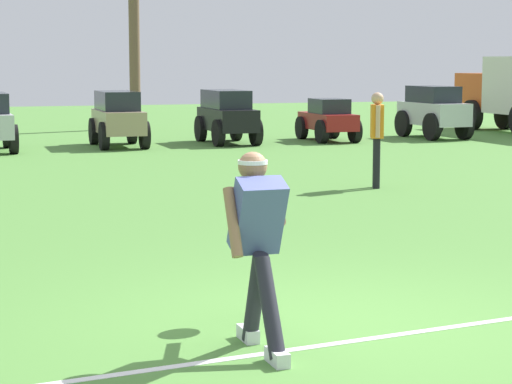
% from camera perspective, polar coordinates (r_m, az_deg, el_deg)
% --- Properties ---
extents(ground_plane, '(80.00, 80.00, 0.00)m').
position_cam_1_polar(ground_plane, '(7.88, 4.76, -7.67)').
color(ground_plane, '#4F8539').
extents(field_line_paint, '(20.62, 2.95, 0.01)m').
position_cam_1_polar(field_line_paint, '(7.52, 5.98, -8.40)').
color(field_line_paint, white).
rests_on(field_line_paint, ground_plane).
extents(frisbee_thrower, '(0.46, 1.11, 1.42)m').
position_cam_1_polar(frisbee_thrower, '(7.09, 0.11, -2.74)').
color(frisbee_thrower, '#23232D').
rests_on(frisbee_thrower, ground_plane).
extents(frisbee_in_flight, '(0.38, 0.38, 0.11)m').
position_cam_1_polar(frisbee_in_flight, '(7.90, -0.37, -2.85)').
color(frisbee_in_flight, white).
extents(teammate_near_sideline, '(0.31, 0.48, 1.56)m').
position_cam_1_polar(teammate_near_sideline, '(16.36, 6.93, 3.51)').
color(teammate_near_sideline, black).
rests_on(teammate_near_sideline, ground_plane).
extents(parked_car_slot_d, '(1.17, 2.41, 1.34)m').
position_cam_1_polar(parked_car_slot_d, '(24.49, -7.90, 4.28)').
color(parked_car_slot_d, '#998466').
rests_on(parked_car_slot_d, ground_plane).
extents(parked_car_slot_e, '(1.14, 2.40, 1.34)m').
position_cam_1_polar(parked_car_slot_e, '(25.25, -1.67, 4.44)').
color(parked_car_slot_e, black).
rests_on(parked_car_slot_e, ground_plane).
extents(parked_car_slot_f, '(1.13, 2.22, 1.10)m').
position_cam_1_polar(parked_car_slot_f, '(26.08, 4.14, 4.17)').
color(parked_car_slot_f, maroon).
rests_on(parked_car_slot_f, ground_plane).
extents(parked_car_slot_g, '(1.24, 2.38, 1.40)m').
position_cam_1_polar(parked_car_slot_g, '(27.41, 10.10, 4.61)').
color(parked_car_slot_g, '#B7BABF').
rests_on(parked_car_slot_g, ground_plane).
extents(palm_tree_left_of_centre, '(3.10, 3.11, 5.44)m').
position_cam_1_polar(palm_tree_left_of_centre, '(31.00, -7.00, 9.59)').
color(palm_tree_left_of_centre, brown).
rests_on(palm_tree_left_of_centre, ground_plane).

